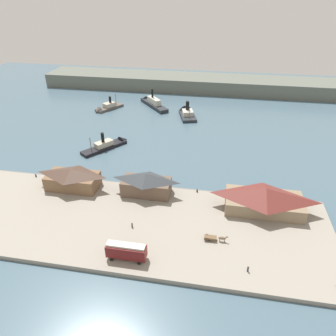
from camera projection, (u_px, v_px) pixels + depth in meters
ground_plane at (148, 182)px, 106.15m from camera, size 320.00×320.00×0.00m
quay_promenade at (129, 222)px, 87.21m from camera, size 110.00×36.00×1.20m
seawall_edge at (145, 186)px, 102.85m from camera, size 110.00×0.80×1.00m
ferry_shed_customs_shed at (72, 178)px, 99.52m from camera, size 16.54×8.60×6.75m
ferry_shed_east_terminal at (146, 183)px, 96.46m from camera, size 15.23×7.50×7.24m
ferry_shed_central_terminal at (264, 199)px, 89.61m from camera, size 22.29×11.33×7.20m
street_tram at (126, 251)px, 73.68m from camera, size 9.54×2.89×4.51m
horse_cart at (215, 238)px, 79.82m from camera, size 6.00×1.52×1.87m
pedestrian_at_waters_edge at (132, 225)px, 84.24m from camera, size 0.40×0.40×1.64m
pedestrian_near_east_shed at (248, 269)px, 71.32m from camera, size 0.41×0.41×1.66m
mooring_post_center_west at (197, 191)px, 98.64m from camera, size 0.44×0.44×0.90m
mooring_post_east at (36, 176)px, 106.44m from camera, size 0.44×0.44×0.90m
ferry_outer_harbor at (106, 108)px, 165.73m from camera, size 13.12×16.85×8.58m
ferry_moored_west at (152, 103)px, 171.48m from camera, size 20.02×22.83×10.53m
ferry_approaching_west at (109, 144)px, 128.23m from camera, size 16.22×19.58×8.49m
ferry_near_quay at (187, 113)px, 158.78m from camera, size 10.97×17.91×10.24m
far_headland at (187, 83)px, 197.34m from camera, size 180.00×24.00×8.00m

